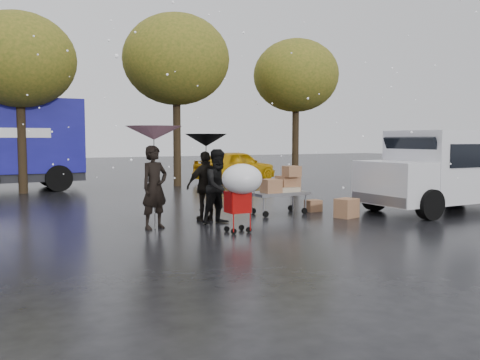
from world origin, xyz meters
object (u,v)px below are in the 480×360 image
person_pink (155,187)px  person_black (206,186)px  white_van (449,169)px  vendor_cart (282,187)px  shopping_cart (241,183)px  yellow_taxi (236,166)px

person_pink → person_black: size_ratio=1.09×
person_black → white_van: white_van is taller
vendor_cart → shopping_cart: (-2.28, -1.94, 0.34)m
shopping_cart → yellow_taxi: (5.94, 11.39, -0.33)m
person_black → shopping_cart: bearing=91.2°
vendor_cart → yellow_taxi: yellow_taxi is taller
person_pink → white_van: 8.19m
person_pink → white_van: white_van is taller
person_pink → white_van: bearing=-27.0°
white_van → yellow_taxi: (-0.77, 11.09, -0.43)m
person_pink → vendor_cart: person_pink is taller
vendor_cart → white_van: white_van is taller
person_pink → shopping_cart: bearing=-64.6°
person_black → yellow_taxi: person_black is taller
white_van → person_black: bearing=167.0°
vendor_cart → person_pink: bearing=-171.9°
person_black → vendor_cart: person_black is taller
person_black → person_pink: bearing=18.9°
shopping_cart → yellow_taxi: bearing=62.5°
vendor_cart → person_black: bearing=-177.3°
person_black → white_van: size_ratio=0.34×
shopping_cart → white_van: (6.71, 0.30, 0.10)m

